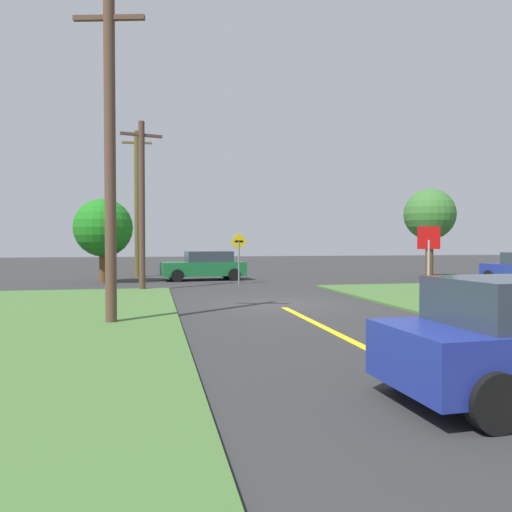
{
  "coord_description": "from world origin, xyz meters",
  "views": [
    {
      "loc": [
        -4.08,
        -16.15,
        2.08
      ],
      "look_at": [
        0.0,
        3.42,
        1.55
      ],
      "focal_mm": 34.39,
      "sensor_mm": 36.0,
      "label": 1
    }
  ],
  "objects_px": {
    "stop_sign": "(429,250)",
    "utility_pole_mid": "(142,203)",
    "car_approaching_junction": "(205,266)",
    "oak_tree_left": "(430,215)",
    "utility_pole_far": "(137,203)",
    "utility_pole_near": "(110,154)",
    "pine_tree_center": "(103,228)",
    "direction_sign": "(239,252)"
  },
  "relations": [
    {
      "from": "utility_pole_near",
      "to": "pine_tree_center",
      "type": "height_order",
      "value": "utility_pole_near"
    },
    {
      "from": "stop_sign",
      "to": "car_approaching_junction",
      "type": "bearing_deg",
      "value": -52.22
    },
    {
      "from": "stop_sign",
      "to": "pine_tree_center",
      "type": "bearing_deg",
      "value": -33.95
    },
    {
      "from": "stop_sign",
      "to": "oak_tree_left",
      "type": "relative_size",
      "value": 0.5
    },
    {
      "from": "utility_pole_near",
      "to": "stop_sign",
      "type": "bearing_deg",
      "value": 8.74
    },
    {
      "from": "stop_sign",
      "to": "direction_sign",
      "type": "relative_size",
      "value": 1.0
    },
    {
      "from": "direction_sign",
      "to": "oak_tree_left",
      "type": "distance_m",
      "value": 12.11
    },
    {
      "from": "utility_pole_mid",
      "to": "direction_sign",
      "type": "distance_m",
      "value": 5.73
    },
    {
      "from": "utility_pole_far",
      "to": "direction_sign",
      "type": "height_order",
      "value": "utility_pole_far"
    },
    {
      "from": "oak_tree_left",
      "to": "stop_sign",
      "type": "bearing_deg",
      "value": -121.4
    },
    {
      "from": "pine_tree_center",
      "to": "utility_pole_mid",
      "type": "bearing_deg",
      "value": -66.32
    },
    {
      "from": "car_approaching_junction",
      "to": "utility_pole_near",
      "type": "height_order",
      "value": "utility_pole_near"
    },
    {
      "from": "utility_pole_mid",
      "to": "stop_sign",
      "type": "bearing_deg",
      "value": -39.18
    },
    {
      "from": "utility_pole_mid",
      "to": "pine_tree_center",
      "type": "distance_m",
      "value": 5.27
    },
    {
      "from": "utility_pole_mid",
      "to": "oak_tree_left",
      "type": "bearing_deg",
      "value": 14.81
    },
    {
      "from": "car_approaching_junction",
      "to": "oak_tree_left",
      "type": "relative_size",
      "value": 0.9
    },
    {
      "from": "utility_pole_near",
      "to": "utility_pole_mid",
      "type": "height_order",
      "value": "utility_pole_near"
    },
    {
      "from": "stop_sign",
      "to": "direction_sign",
      "type": "height_order",
      "value": "same"
    },
    {
      "from": "utility_pole_mid",
      "to": "utility_pole_far",
      "type": "xyz_separation_m",
      "value": [
        -0.48,
        9.02,
        0.72
      ]
    },
    {
      "from": "utility_pole_far",
      "to": "oak_tree_left",
      "type": "relative_size",
      "value": 1.69
    },
    {
      "from": "direction_sign",
      "to": "stop_sign",
      "type": "bearing_deg",
      "value": -65.59
    },
    {
      "from": "stop_sign",
      "to": "direction_sign",
      "type": "distance_m",
      "value": 10.94
    },
    {
      "from": "stop_sign",
      "to": "utility_pole_mid",
      "type": "height_order",
      "value": "utility_pole_mid"
    },
    {
      "from": "utility_pole_near",
      "to": "car_approaching_junction",
      "type": "bearing_deg",
      "value": 75.22
    },
    {
      "from": "stop_sign",
      "to": "utility_pole_far",
      "type": "height_order",
      "value": "utility_pole_far"
    },
    {
      "from": "car_approaching_junction",
      "to": "utility_pole_mid",
      "type": "height_order",
      "value": "utility_pole_mid"
    },
    {
      "from": "utility_pole_mid",
      "to": "oak_tree_left",
      "type": "relative_size",
      "value": 1.39
    },
    {
      "from": "utility_pole_near",
      "to": "utility_pole_mid",
      "type": "relative_size",
      "value": 1.14
    },
    {
      "from": "car_approaching_junction",
      "to": "utility_pole_near",
      "type": "relative_size",
      "value": 0.57
    },
    {
      "from": "car_approaching_junction",
      "to": "utility_pole_mid",
      "type": "xyz_separation_m",
      "value": [
        -3.28,
        -5.57,
        3.01
      ]
    },
    {
      "from": "stop_sign",
      "to": "utility_pole_near",
      "type": "bearing_deg",
      "value": 22.12
    },
    {
      "from": "utility_pole_far",
      "to": "utility_pole_near",
      "type": "bearing_deg",
      "value": -90.29
    },
    {
      "from": "utility_pole_far",
      "to": "pine_tree_center",
      "type": "xyz_separation_m",
      "value": [
        -1.61,
        -4.27,
        -1.68
      ]
    },
    {
      "from": "oak_tree_left",
      "to": "pine_tree_center",
      "type": "height_order",
      "value": "oak_tree_left"
    },
    {
      "from": "utility_pole_near",
      "to": "oak_tree_left",
      "type": "height_order",
      "value": "utility_pole_near"
    },
    {
      "from": "direction_sign",
      "to": "oak_tree_left",
      "type": "height_order",
      "value": "oak_tree_left"
    },
    {
      "from": "car_approaching_junction",
      "to": "utility_pole_far",
      "type": "distance_m",
      "value": 6.32
    },
    {
      "from": "direction_sign",
      "to": "pine_tree_center",
      "type": "distance_m",
      "value": 7.27
    },
    {
      "from": "direction_sign",
      "to": "oak_tree_left",
      "type": "bearing_deg",
      "value": 9.22
    },
    {
      "from": "direction_sign",
      "to": "pine_tree_center",
      "type": "relative_size",
      "value": 0.59
    },
    {
      "from": "utility_pole_near",
      "to": "pine_tree_center",
      "type": "distance_m",
      "value": 13.93
    },
    {
      "from": "pine_tree_center",
      "to": "direction_sign",
      "type": "bearing_deg",
      "value": -18.75
    }
  ]
}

